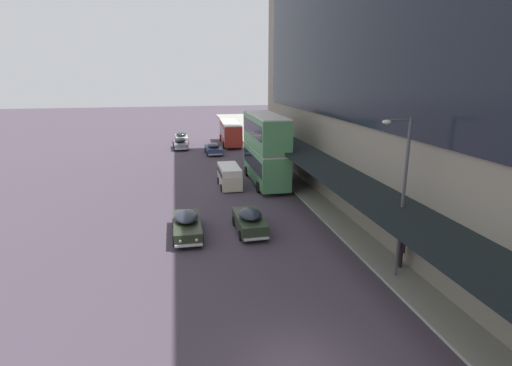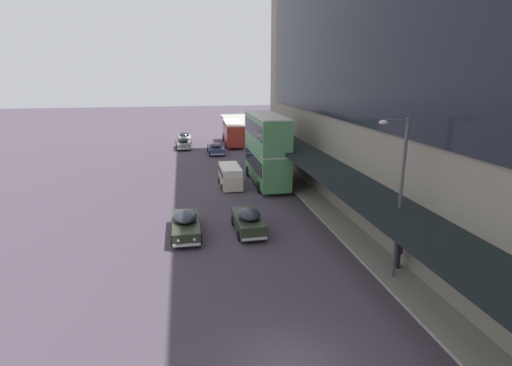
{
  "view_description": "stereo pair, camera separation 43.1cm",
  "coord_description": "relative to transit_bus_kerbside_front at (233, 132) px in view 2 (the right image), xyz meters",
  "views": [
    {
      "loc": [
        -3.69,
        -11.2,
        10.01
      ],
      "look_at": [
        2.15,
        18.41,
        1.73
      ],
      "focal_mm": 28.0,
      "sensor_mm": 36.0,
      "label": 1
    },
    {
      "loc": [
        -3.27,
        -11.28,
        10.01
      ],
      "look_at": [
        2.15,
        18.41,
        1.73
      ],
      "focal_mm": 28.0,
      "sensor_mm": 36.0,
      "label": 2
    }
  ],
  "objects": [
    {
      "name": "transit_bus_kerbside_front",
      "position": [
        0.0,
        0.0,
        0.0
      ],
      "size": [
        2.93,
        9.82,
        3.27
      ],
      "color": "#B73226",
      "rests_on": "ground"
    },
    {
      "name": "sedan_lead_mid",
      "position": [
        -3.24,
        -33.53,
        -1.09
      ],
      "size": [
        1.86,
        4.41,
        1.59
      ],
      "color": "#2A3624",
      "rests_on": "ground"
    },
    {
      "name": "street_lamp",
      "position": [
        2.78,
        -40.96,
        2.83
      ],
      "size": [
        1.5,
        0.28,
        7.94
      ],
      "color": "#4C4C51",
      "rests_on": "sidewalk_kerb"
    },
    {
      "name": "sedan_second_mid",
      "position": [
        -3.13,
        -6.82,
        -1.15
      ],
      "size": [
        2.06,
        4.53,
        1.45
      ],
      "color": "navy",
      "rests_on": "ground"
    },
    {
      "name": "sedan_oncoming_front",
      "position": [
        -7.26,
        -33.3,
        -1.14
      ],
      "size": [
        1.85,
        4.99,
        1.48
      ],
      "color": "#272F1F",
      "rests_on": "ground"
    },
    {
      "name": "transit_bus_kerbside_rear",
      "position": [
        0.35,
        -22.05,
        1.6
      ],
      "size": [
        2.79,
        9.28,
        6.46
      ],
      "color": "#4F935A",
      "rests_on": "ground"
    },
    {
      "name": "pedestrian_at_kerb",
      "position": [
        3.64,
        -40.17,
        -0.7
      ],
      "size": [
        0.33,
        0.61,
        1.86
      ],
      "color": "black",
      "rests_on": "sidewalk_kerb"
    },
    {
      "name": "sedan_trailing_near",
      "position": [
        -7.22,
        -2.19,
        -1.12
      ],
      "size": [
        2.03,
        4.42,
        1.54
      ],
      "color": "gray",
      "rests_on": "ground"
    },
    {
      "name": "sedan_oncoming_rear",
      "position": [
        -6.99,
        2.96,
        -1.1
      ],
      "size": [
        1.96,
        4.68,
        1.58
      ],
      "color": "beige",
      "rests_on": "ground"
    },
    {
      "name": "vw_van",
      "position": [
        -3.11,
        -22.43,
        -0.78
      ],
      "size": [
        1.93,
        4.56,
        1.96
      ],
      "color": "beige",
      "rests_on": "ground"
    }
  ]
}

